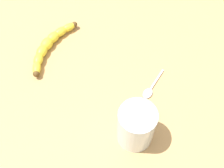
# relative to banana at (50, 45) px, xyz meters

# --- Properties ---
(wooden_tabletop) EXTENTS (1.20, 1.20, 0.03)m
(wooden_tabletop) POSITION_rel_banana_xyz_m (-0.14, -0.17, -0.03)
(wooden_tabletop) COLOR tan
(wooden_tabletop) RESTS_ON ground
(banana) EXTENTS (0.21, 0.12, 0.03)m
(banana) POSITION_rel_banana_xyz_m (0.00, 0.00, 0.00)
(banana) COLOR yellow
(banana) RESTS_ON wooden_tabletop
(smoothie_glass) EXTENTS (0.09, 0.09, 0.12)m
(smoothie_glass) POSITION_rel_banana_xyz_m (-0.29, -0.25, 0.04)
(smoothie_glass) COLOR silver
(smoothie_glass) RESTS_ON wooden_tabletop
(teaspoon) EXTENTS (0.10, 0.07, 0.01)m
(teaspoon) POSITION_rel_banana_xyz_m (-0.16, -0.29, -0.01)
(teaspoon) COLOR silver
(teaspoon) RESTS_ON wooden_tabletop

